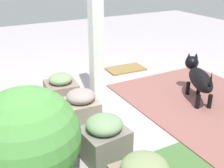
{
  "coord_description": "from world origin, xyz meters",
  "views": [
    {
      "loc": [
        1.74,
        2.81,
        1.73
      ],
      "look_at": [
        0.3,
        0.17,
        0.43
      ],
      "focal_mm": 44.81,
      "sensor_mm": 36.0,
      "label": 1
    }
  ],
  "objects_px": {
    "stone_planter_nearest": "(61,89)",
    "stone_planter_mid": "(104,139)",
    "porch_pillar": "(96,19)",
    "round_shrub": "(28,138)",
    "dog": "(199,78)",
    "doormat": "(126,69)",
    "stone_planter_near": "(81,108)"
  },
  "relations": [
    {
      "from": "stone_planter_nearest",
      "to": "stone_planter_mid",
      "type": "height_order",
      "value": "stone_planter_mid"
    },
    {
      "from": "porch_pillar",
      "to": "round_shrub",
      "type": "height_order",
      "value": "porch_pillar"
    },
    {
      "from": "dog",
      "to": "round_shrub",
      "type": "bearing_deg",
      "value": 11.47
    },
    {
      "from": "stone_planter_nearest",
      "to": "stone_planter_mid",
      "type": "xyz_separation_m",
      "value": [
        0.05,
        1.37,
        0.04
      ]
    },
    {
      "from": "stone_planter_mid",
      "to": "doormat",
      "type": "bearing_deg",
      "value": -125.99
    },
    {
      "from": "round_shrub",
      "to": "stone_planter_mid",
      "type": "bearing_deg",
      "value": 177.38
    },
    {
      "from": "stone_planter_mid",
      "to": "doormat",
      "type": "distance_m",
      "value": 2.47
    },
    {
      "from": "stone_planter_near",
      "to": "doormat",
      "type": "bearing_deg",
      "value": -136.47
    },
    {
      "from": "stone_planter_mid",
      "to": "doormat",
      "type": "relative_size",
      "value": 0.69
    },
    {
      "from": "stone_planter_near",
      "to": "round_shrub",
      "type": "height_order",
      "value": "round_shrub"
    },
    {
      "from": "stone_planter_nearest",
      "to": "doormat",
      "type": "bearing_deg",
      "value": -155.92
    },
    {
      "from": "stone_planter_near",
      "to": "dog",
      "type": "distance_m",
      "value": 1.65
    },
    {
      "from": "round_shrub",
      "to": "porch_pillar",
      "type": "bearing_deg",
      "value": -136.5
    },
    {
      "from": "round_shrub",
      "to": "doormat",
      "type": "distance_m",
      "value": 2.92
    },
    {
      "from": "dog",
      "to": "doormat",
      "type": "height_order",
      "value": "dog"
    },
    {
      "from": "stone_planter_mid",
      "to": "dog",
      "type": "relative_size",
      "value": 0.57
    },
    {
      "from": "porch_pillar",
      "to": "dog",
      "type": "height_order",
      "value": "porch_pillar"
    },
    {
      "from": "stone_planter_nearest",
      "to": "dog",
      "type": "xyz_separation_m",
      "value": [
        -1.63,
        0.86,
        0.15
      ]
    },
    {
      "from": "porch_pillar",
      "to": "doormat",
      "type": "distance_m",
      "value": 1.71
    },
    {
      "from": "porch_pillar",
      "to": "round_shrub",
      "type": "bearing_deg",
      "value": 43.5
    },
    {
      "from": "dog",
      "to": "doormat",
      "type": "xyz_separation_m",
      "value": [
        0.24,
        -1.48,
        -0.32
      ]
    },
    {
      "from": "porch_pillar",
      "to": "stone_planter_near",
      "type": "height_order",
      "value": "porch_pillar"
    },
    {
      "from": "round_shrub",
      "to": "dog",
      "type": "xyz_separation_m",
      "value": [
        -2.36,
        -0.48,
        -0.1
      ]
    },
    {
      "from": "porch_pillar",
      "to": "stone_planter_nearest",
      "type": "distance_m",
      "value": 1.05
    },
    {
      "from": "porch_pillar",
      "to": "stone_planter_mid",
      "type": "bearing_deg",
      "value": 67.29
    },
    {
      "from": "round_shrub",
      "to": "doormat",
      "type": "bearing_deg",
      "value": -137.27
    },
    {
      "from": "porch_pillar",
      "to": "stone_planter_nearest",
      "type": "xyz_separation_m",
      "value": [
        0.42,
        -0.25,
        -0.93
      ]
    },
    {
      "from": "porch_pillar",
      "to": "doormat",
      "type": "xyz_separation_m",
      "value": [
        -0.98,
        -0.88,
        -1.1
      ]
    },
    {
      "from": "porch_pillar",
      "to": "stone_planter_nearest",
      "type": "bearing_deg",
      "value": -31.26
    },
    {
      "from": "stone_planter_mid",
      "to": "round_shrub",
      "type": "relative_size",
      "value": 0.53
    },
    {
      "from": "stone_planter_nearest",
      "to": "round_shrub",
      "type": "xyz_separation_m",
      "value": [
        0.73,
        1.34,
        0.25
      ]
    },
    {
      "from": "porch_pillar",
      "to": "round_shrub",
      "type": "relative_size",
      "value": 2.57
    }
  ]
}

